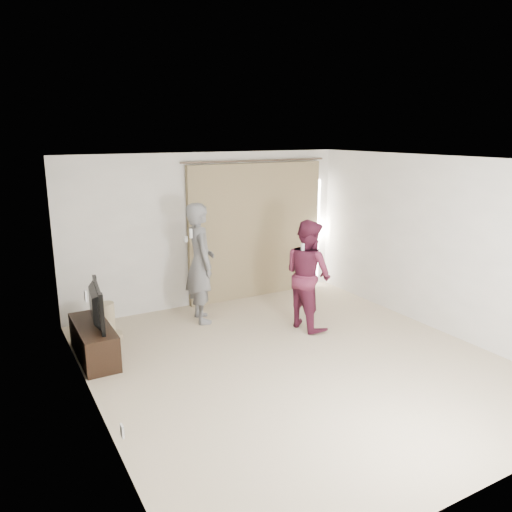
# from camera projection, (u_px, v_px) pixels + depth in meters

# --- Properties ---
(floor) EXTENTS (5.50, 5.50, 0.00)m
(floor) POSITION_uv_depth(u_px,v_px,m) (296.00, 362.00, 6.51)
(floor) COLOR #C2B591
(floor) RESTS_ON ground
(wall_back) EXTENTS (5.00, 0.04, 2.60)m
(wall_back) POSITION_uv_depth(u_px,v_px,m) (209.00, 230.00, 8.52)
(wall_back) COLOR silver
(wall_back) RESTS_ON ground
(wall_left) EXTENTS (0.04, 5.50, 2.60)m
(wall_left) POSITION_uv_depth(u_px,v_px,m) (91.00, 298.00, 5.01)
(wall_left) COLOR silver
(wall_left) RESTS_ON ground
(ceiling) EXTENTS (5.00, 5.50, 0.01)m
(ceiling) POSITION_uv_depth(u_px,v_px,m) (300.00, 160.00, 5.88)
(ceiling) COLOR white
(ceiling) RESTS_ON wall_back
(curtain) EXTENTS (2.80, 0.11, 2.46)m
(curtain) POSITION_uv_depth(u_px,v_px,m) (257.00, 231.00, 8.92)
(curtain) COLOR #927F59
(curtain) RESTS_ON ground
(tv_console) EXTENTS (0.42, 1.22, 0.47)m
(tv_console) POSITION_uv_depth(u_px,v_px,m) (94.00, 341.00, 6.58)
(tv_console) COLOR black
(tv_console) RESTS_ON ground
(tv) EXTENTS (0.23, 0.96, 0.55)m
(tv) POSITION_uv_depth(u_px,v_px,m) (91.00, 305.00, 6.46)
(tv) COLOR black
(tv) RESTS_ON tv_console
(scratching_post) EXTENTS (0.41, 0.41, 0.54)m
(scratching_post) POSITION_uv_depth(u_px,v_px,m) (107.00, 324.00, 7.21)
(scratching_post) COLOR tan
(scratching_post) RESTS_ON ground
(person_man) EXTENTS (0.54, 0.74, 1.89)m
(person_man) POSITION_uv_depth(u_px,v_px,m) (200.00, 263.00, 7.75)
(person_man) COLOR slate
(person_man) RESTS_ON ground
(person_woman) EXTENTS (0.71, 0.87, 1.67)m
(person_woman) POSITION_uv_depth(u_px,v_px,m) (308.00, 274.00, 7.51)
(person_woman) COLOR #561B31
(person_woman) RESTS_ON ground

